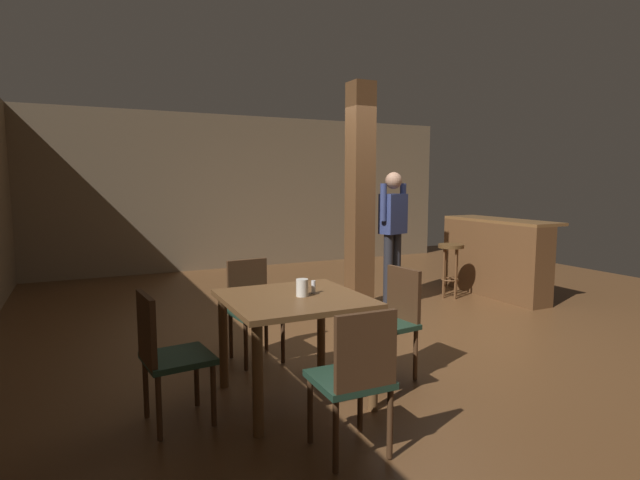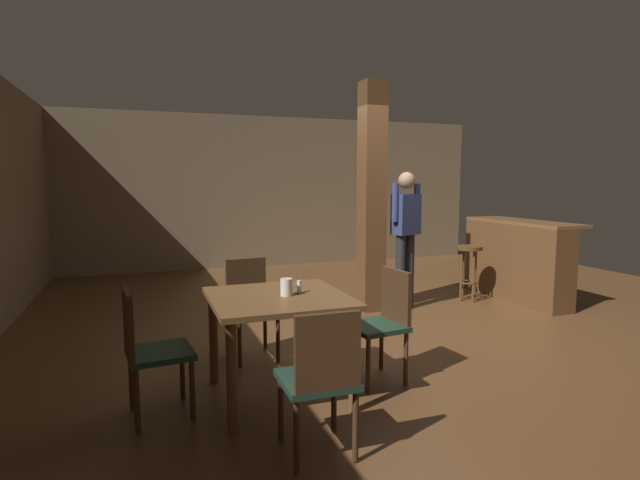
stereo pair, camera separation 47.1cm
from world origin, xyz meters
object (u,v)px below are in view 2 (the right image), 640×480
Objects in this scene: dining_table at (278,312)px; chair_west at (148,346)px; napkin_cup at (286,287)px; chair_south at (321,375)px; bar_counter at (516,260)px; salt_shaker at (299,287)px; chair_east at (384,319)px; chair_north at (250,303)px; standing_person at (406,230)px; bar_stool_near at (469,260)px.

chair_west is (-0.92, -0.04, -0.14)m from dining_table.
chair_west is 7.01× the size of napkin_cup.
chair_south is 0.94m from napkin_cup.
bar_counter reaches higher than chair_west.
chair_west reaches higher than salt_shaker.
chair_east is 1.00× the size of chair_north.
chair_east is at bearing -123.55° from standing_person.
chair_west is at bearing -177.53° from chair_east.
bar_stool_near is (3.13, 2.09, -0.28)m from napkin_cup.
bar_stool_near is (1.03, 0.11, -0.44)m from standing_person.
chair_north is (0.90, 0.96, 0.00)m from chair_west.
chair_north reaches higher than salt_shaker.
salt_shaker is 3.65m from bar_stool_near.
chair_east reaches higher than salt_shaker.
bar_stool_near is (2.30, 2.03, 0.05)m from chair_east.
napkin_cup is 0.07× the size of bar_counter.
chair_west is at bearing -146.99° from standing_person.
dining_table is 0.57× the size of bar_counter.
chair_north is 0.97m from salt_shaker.
chair_north is 0.51× the size of bar_counter.
dining_table is 1.11× the size of chair_west.
chair_east is 1.00× the size of chair_west.
chair_west is 1.19× the size of bar_stool_near.
chair_east is (0.88, 0.03, -0.14)m from dining_table.
dining_table is 3.80m from bar_stool_near.
chair_south is 1.82m from chair_north.
chair_north is 2.47m from standing_person.
bar_counter reaches higher than salt_shaker.
standing_person is (1.27, 1.92, 0.50)m from chair_east.
chair_east is 0.78m from salt_shaker.
chair_south is 3.61m from standing_person.
standing_person reaches higher than bar_counter.
standing_person is 1.74m from bar_counter.
chair_west is 9.17× the size of salt_shaker.
bar_stool_near is at bearing 6.08° from standing_person.
chair_north is at bearing 91.47° from dining_table.
salt_shaker is at bearing 80.11° from chair_south.
chair_east is 0.89m from napkin_cup.
chair_west is at bearing 137.02° from chair_south.
chair_north is at bearing 47.05° from chair_west.
standing_person reaches higher than salt_shaker.
salt_shaker is (1.09, 0.07, 0.32)m from chair_west.
dining_table is 0.93m from chair_north.
bar_stool_near is at bearing 27.17° from chair_west.
chair_south is 1.00× the size of chair_north.
standing_person is at bearing 33.01° from chair_west.
chair_east and napkin_cup have the same top height.
chair_south is at bearing -93.22° from napkin_cup.
dining_table is 1.11× the size of chair_south.
chair_south is 1.27m from chair_west.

